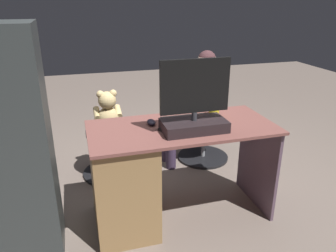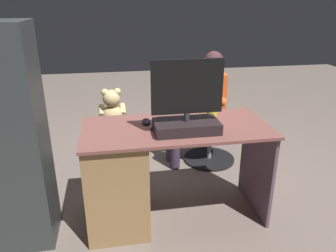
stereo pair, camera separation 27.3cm
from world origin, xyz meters
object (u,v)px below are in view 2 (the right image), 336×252
at_px(office_chair_teddy, 115,146).
at_px(tv_remote, 159,132).
at_px(desk, 129,174).
at_px(cup, 212,111).
at_px(teddy_bear, 112,109).
at_px(computer_mouse, 146,121).
at_px(visitor_chair, 210,135).
at_px(keyboard, 186,119).
at_px(person, 203,99).
at_px(monitor, 187,112).

bearing_deg(office_chair_teddy, tv_remote, 109.03).
xyz_separation_m(desk, cup, (-0.65, -0.13, 0.40)).
bearing_deg(teddy_bear, computer_mouse, 108.42).
xyz_separation_m(teddy_bear, visitor_chair, (-0.97, -0.05, -0.35)).
xyz_separation_m(keyboard, person, (-0.34, -0.74, -0.08)).
relative_size(monitor, person, 0.43).
bearing_deg(office_chair_teddy, keyboard, 128.00).
bearing_deg(teddy_bear, desk, 96.48).
height_order(keyboard, cup, cup).
relative_size(monitor, office_chair_teddy, 0.89).
distance_m(office_chair_teddy, person, 0.96).
distance_m(monitor, person, 1.04).
relative_size(monitor, keyboard, 1.17).
distance_m(cup, tv_remote, 0.49).
relative_size(computer_mouse, tv_remote, 0.64).
bearing_deg(office_chair_teddy, monitor, 118.80).
height_order(monitor, keyboard, monitor).
relative_size(teddy_bear, person, 0.32).
distance_m(desk, office_chair_teddy, 0.81).
xyz_separation_m(desk, computer_mouse, (-0.15, -0.09, 0.37)).
relative_size(keyboard, teddy_bear, 1.17).
distance_m(monitor, tv_remote, 0.23).
relative_size(desk, tv_remote, 8.80).
bearing_deg(monitor, computer_mouse, -36.95).
height_order(desk, monitor, monitor).
bearing_deg(monitor, tv_remote, -2.60).
xyz_separation_m(desk, office_chair_teddy, (0.09, -0.79, -0.13)).
height_order(desk, tv_remote, tv_remote).
bearing_deg(visitor_chair, monitor, 63.44).
bearing_deg(cup, keyboard, 5.94).
relative_size(cup, person, 0.10).
bearing_deg(desk, office_chair_teddy, -83.42).
distance_m(tv_remote, person, 1.10).
distance_m(desk, visitor_chair, 1.23).
relative_size(teddy_bear, visitor_chair, 0.69).
xyz_separation_m(monitor, person, (-0.38, -0.94, -0.21)).
relative_size(cup, teddy_bear, 0.30).
relative_size(desk, visitor_chair, 2.51).
bearing_deg(cup, teddy_bear, -42.56).
bearing_deg(desk, teddy_bear, -83.52).
relative_size(tv_remote, office_chair_teddy, 0.27).
bearing_deg(teddy_bear, person, -177.32).
bearing_deg(computer_mouse, person, -130.04).
xyz_separation_m(desk, keyboard, (-0.44, -0.11, 0.36)).
bearing_deg(person, computer_mouse, 49.96).
relative_size(office_chair_teddy, teddy_bear, 1.52).
height_order(keyboard, office_chair_teddy, keyboard).
xyz_separation_m(tv_remote, office_chair_teddy, (0.30, -0.88, -0.49)).
bearing_deg(monitor, keyboard, -102.33).
xyz_separation_m(computer_mouse, teddy_bear, (0.24, -0.71, -0.13)).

